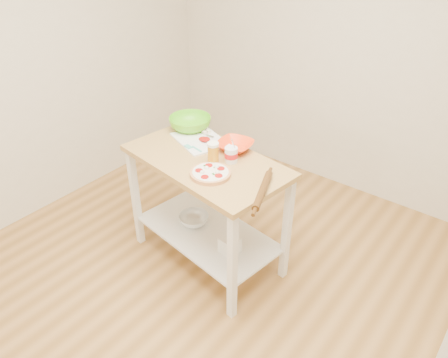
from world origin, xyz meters
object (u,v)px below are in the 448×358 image
at_px(green_bowl, 190,123).
at_px(shelf_bin, 230,245).
at_px(pizza, 210,173).
at_px(beer_pint, 213,153).
at_px(prep_island, 207,189).
at_px(knife, 195,131).
at_px(yogurt_tub, 231,155).
at_px(rolling_pin, 263,191).
at_px(cutting_board, 200,139).
at_px(spatula, 193,148).
at_px(shelf_glass_bowl, 194,219).
at_px(orange_bowl, 235,146).

relative_size(green_bowl, shelf_bin, 2.60).
distance_m(pizza, beer_pint, 0.16).
relative_size(prep_island, knife, 4.57).
relative_size(yogurt_tub, rolling_pin, 0.48).
distance_m(cutting_board, knife, 0.12).
distance_m(spatula, green_bowl, 0.34).
bearing_deg(green_bowl, shelf_glass_bowl, -47.98).
height_order(spatula, shelf_glass_bowl, spatula).
distance_m(pizza, spatula, 0.36).
bearing_deg(spatula, knife, 139.23).
relative_size(orange_bowl, beer_pint, 1.60).
xyz_separation_m(prep_island, orange_bowl, (0.08, 0.23, 0.28)).
distance_m(spatula, shelf_glass_bowl, 0.62).
relative_size(green_bowl, beer_pint, 2.07).
xyz_separation_m(beer_pint, yogurt_tub, (0.08, 0.09, -0.02)).
distance_m(spatula, rolling_pin, 0.71).
bearing_deg(beer_pint, rolling_pin, -11.76).
bearing_deg(green_bowl, rolling_pin, -22.76).
height_order(prep_island, spatula, spatula).
distance_m(orange_bowl, shelf_glass_bowl, 0.71).
distance_m(prep_island, spatula, 0.31).
relative_size(pizza, yogurt_tub, 1.40).
height_order(pizza, rolling_pin, rolling_pin).
bearing_deg(spatula, green_bowl, 146.35).
bearing_deg(yogurt_tub, pizza, -90.20).
bearing_deg(orange_bowl, prep_island, -108.54).
relative_size(prep_island, green_bowl, 3.85).
bearing_deg(shelf_glass_bowl, rolling_pin, -10.25).
distance_m(knife, green_bowl, 0.09).
bearing_deg(prep_island, beer_pint, -11.52).
bearing_deg(green_bowl, yogurt_tub, -20.15).
bearing_deg(spatula, shelf_bin, -3.85).
height_order(pizza, shelf_glass_bowl, pizza).
height_order(yogurt_tub, shelf_glass_bowl, yogurt_tub).
bearing_deg(shelf_glass_bowl, knife, 124.84).
height_order(orange_bowl, rolling_pin, orange_bowl).
bearing_deg(prep_island, yogurt_tub, 25.88).
relative_size(knife, shelf_bin, 2.19).
relative_size(green_bowl, yogurt_tub, 1.69).
distance_m(cutting_board, orange_bowl, 0.29).
height_order(pizza, spatula, pizza).
bearing_deg(yogurt_tub, cutting_board, 163.56).
bearing_deg(knife, beer_pint, -33.70).
distance_m(beer_pint, rolling_pin, 0.47).
distance_m(cutting_board, yogurt_tub, 0.39).
relative_size(pizza, green_bowl, 0.83).
relative_size(shelf_glass_bowl, shelf_bin, 1.89).
bearing_deg(yogurt_tub, green_bowl, 159.85).
height_order(beer_pint, rolling_pin, beer_pint).
relative_size(cutting_board, shelf_bin, 3.90).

